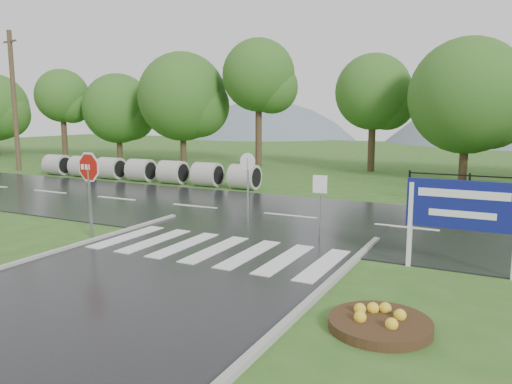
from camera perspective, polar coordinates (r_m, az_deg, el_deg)
The scene contains 12 objects.
ground at distance 9.65m, azimuth -20.86°, elevation -13.58°, with size 120.00×120.00×0.00m, color #315D1F.
main_road at distance 17.63m, azimuth 3.90°, elevation -2.85°, with size 90.00×8.00×0.04m, color black.
crosswalk at distance 13.29m, azimuth -4.66°, elevation -6.53°, with size 6.50×2.80×0.02m.
hills at distance 73.50m, azimuth 23.64°, elevation -6.90°, with size 102.00×48.00×48.00m.
treeline at distance 30.65m, azimuth 15.99°, elevation 1.86°, with size 83.20×5.20×10.00m.
culvert_pipes at distance 27.45m, azimuth -13.01°, elevation 2.45°, with size 13.90×1.20×1.20m.
stop_sign at distance 15.18m, azimuth -18.56°, elevation 1.90°, with size 1.19×0.14×2.67m.
estate_billboard at distance 12.11m, azimuth 22.50°, elevation -1.90°, with size 2.43×0.10×2.13m.
flower_bed at distance 8.93m, azimuth 13.98°, elevation -14.21°, with size 1.74×1.74×0.35m.
reg_sign_small at distance 14.31m, azimuth 7.31°, elevation -0.17°, with size 0.42×0.07×1.87m.
reg_sign_round at distance 16.16m, azimuth -0.95°, elevation 1.39°, with size 0.55×0.07×2.35m.
utility_pole_west at distance 35.16m, azimuth -25.92°, elevation 9.38°, with size 1.53×0.40×8.66m.
Camera 1 is at (6.74, -5.89, 3.60)m, focal length 35.00 mm.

